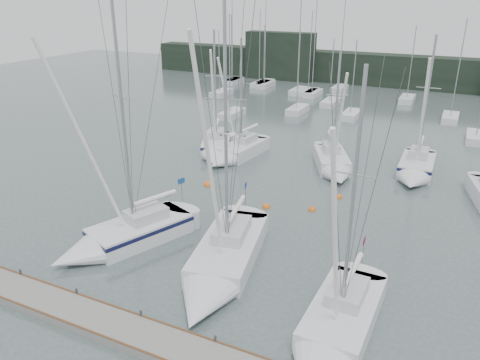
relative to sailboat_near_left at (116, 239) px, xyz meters
name	(u,v)px	position (x,y,z in m)	size (l,w,h in m)	color
ground	(219,288)	(7.60, -0.93, -0.62)	(160.00, 160.00, 0.00)	#475755
dock	(165,345)	(7.60, -5.93, -0.42)	(24.00, 2.00, 0.40)	slate
far_treeline	(400,71)	(7.60, 61.07, 1.88)	(90.00, 4.00, 5.00)	black
far_building_left	(280,56)	(-12.40, 59.07, 3.38)	(12.00, 3.00, 8.00)	black
mast_forest	(317,98)	(-1.18, 44.94, -0.14)	(53.43, 26.04, 14.71)	silver
sailboat_near_left	(116,239)	(0.00, 0.00, 0.00)	(6.06, 9.35, 15.44)	silver
sailboat_near_center	(218,271)	(7.19, -0.24, -0.06)	(5.33, 11.45, 16.28)	silver
sailboat_near_right	(332,338)	(14.18, -2.70, -0.09)	(2.98, 9.21, 13.12)	silver
sailboat_mid_a	(215,149)	(-2.92, 18.02, 0.01)	(5.43, 8.00, 12.25)	silver
sailboat_mid_b	(235,154)	(-0.68, 17.62, -0.06)	(3.43, 8.25, 11.63)	silver
sailboat_mid_c	(334,166)	(8.53, 18.35, -0.02)	(5.51, 8.12, 10.86)	silver
sailboat_mid_d	(415,171)	(14.99, 20.18, 0.00)	(2.79, 7.67, 12.39)	silver
buoy_a	(266,207)	(5.99, 9.36, -0.62)	(0.59, 0.59, 0.59)	orange
buoy_b	(339,197)	(10.32, 13.37, -0.62)	(0.54, 0.54, 0.54)	orange
buoy_c	(208,185)	(0.12, 11.15, -0.62)	(0.70, 0.70, 0.70)	orange
seagull	(233,135)	(9.12, -2.20, 8.39)	(1.03, 0.50, 0.20)	white
buoy_d	(312,210)	(9.15, 10.37, -0.62)	(0.56, 0.56, 0.56)	orange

